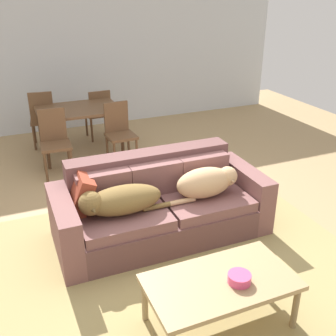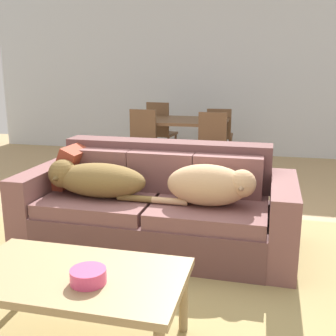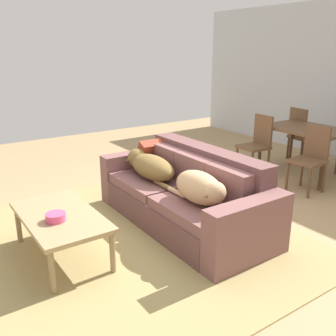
{
  "view_description": "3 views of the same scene",
  "coord_description": "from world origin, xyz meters",
  "views": [
    {
      "loc": [
        -1.33,
        -3.41,
        2.46
      ],
      "look_at": [
        0.18,
        0.14,
        0.7
      ],
      "focal_mm": 43.51,
      "sensor_mm": 36.0,
      "label": 1
    },
    {
      "loc": [
        0.89,
        -3.07,
        1.44
      ],
      "look_at": [
        0.13,
        0.08,
        0.66
      ],
      "focal_mm": 44.14,
      "sensor_mm": 36.0,
      "label": 2
    },
    {
      "loc": [
        3.11,
        -2.3,
        1.87
      ],
      "look_at": [
        -0.16,
        -0.04,
        0.61
      ],
      "focal_mm": 40.0,
      "sensor_mm": 36.0,
      "label": 3
    }
  ],
  "objects": [
    {
      "name": "area_rug",
      "position": [
        0.05,
        -0.74,
        0.01
      ],
      "size": [
        3.38,
        3.31,
        0.01
      ],
      "primitive_type": "cube",
      "rotation": [
        0.0,
        0.0,
        -0.01
      ],
      "color": "tan",
      "rests_on": "ground"
    },
    {
      "name": "dog_on_right_cushion",
      "position": [
        0.51,
        -0.12,
        0.59
      ],
      "size": [
        0.77,
        0.33,
        0.31
      ],
      "rotation": [
        0.0,
        0.0,
        -0.01
      ],
      "color": "tan",
      "rests_on": "couch"
    },
    {
      "name": "dining_chair_near_right",
      "position": [
        0.22,
        2.05,
        0.5
      ],
      "size": [
        0.42,
        0.42,
        0.9
      ],
      "rotation": [
        0.0,
        0.0,
        0.04
      ],
      "color": "brown",
      "rests_on": "ground"
    },
    {
      "name": "ground_plane",
      "position": [
        0.0,
        0.0,
        0.0
      ],
      "size": [
        10.0,
        10.0,
        0.0
      ],
      "primitive_type": "plane",
      "color": "tan"
    },
    {
      "name": "dining_chair_near_left",
      "position": [
        -0.71,
        2.02,
        0.51
      ],
      "size": [
        0.42,
        0.42,
        0.91
      ],
      "rotation": [
        0.0,
        0.0,
        -0.06
      ],
      "color": "brown",
      "rests_on": "ground"
    },
    {
      "name": "couch",
      "position": [
        0.05,
        0.07,
        0.32
      ],
      "size": [
        2.2,
        0.96,
        0.83
      ],
      "rotation": [
        0.0,
        0.0,
        -0.01
      ],
      "color": "brown",
      "rests_on": "ground"
    },
    {
      "name": "dining_chair_far_right",
      "position": [
        0.19,
        3.15,
        0.48
      ],
      "size": [
        0.42,
        0.42,
        0.86
      ],
      "rotation": [
        0.0,
        0.0,
        3.18
      ],
      "color": "brown",
      "rests_on": "ground"
    },
    {
      "name": "dining_chair_far_left",
      "position": [
        -0.72,
        3.11,
        0.51
      ],
      "size": [
        0.45,
        0.45,
        0.94
      ],
      "rotation": [
        0.0,
        0.0,
        3.02
      ],
      "color": "brown",
      "rests_on": "ground"
    },
    {
      "name": "bowl_on_coffee_table",
      "position": [
        0.09,
        -1.41,
        0.47
      ],
      "size": [
        0.18,
        0.18,
        0.07
      ],
      "primitive_type": "cylinder",
      "color": "#EA4C7F",
      "rests_on": "coffee_table"
    },
    {
      "name": "dining_table",
      "position": [
        -0.25,
        2.59,
        0.67
      ],
      "size": [
        1.21,
        0.88,
        0.74
      ],
      "color": "brown",
      "rests_on": "ground"
    },
    {
      "name": "coffee_table",
      "position": [
        -0.02,
        -1.34,
        0.39
      ],
      "size": [
        1.13,
        0.63,
        0.43
      ],
      "color": "tan",
      "rests_on": "ground"
    },
    {
      "name": "back_partition",
      "position": [
        0.0,
        4.0,
        1.35
      ],
      "size": [
        8.0,
        0.12,
        2.7
      ],
      "primitive_type": "cube",
      "color": "silver",
      "rests_on": "ground"
    },
    {
      "name": "dog_on_left_cushion",
      "position": [
        -0.43,
        -0.1,
        0.57
      ],
      "size": [
        0.94,
        0.36,
        0.29
      ],
      "rotation": [
        0.0,
        0.0,
        -0.01
      ],
      "color": "brown",
      "rests_on": "couch"
    },
    {
      "name": "throw_pillow_by_left_arm",
      "position": [
        -0.75,
        0.13,
        0.6
      ],
      "size": [
        0.29,
        0.39,
        0.4
      ],
      "primitive_type": "cube",
      "rotation": [
        0.0,
        0.4,
        -0.05
      ],
      "color": "#953925",
      "rests_on": "couch"
    }
  ]
}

